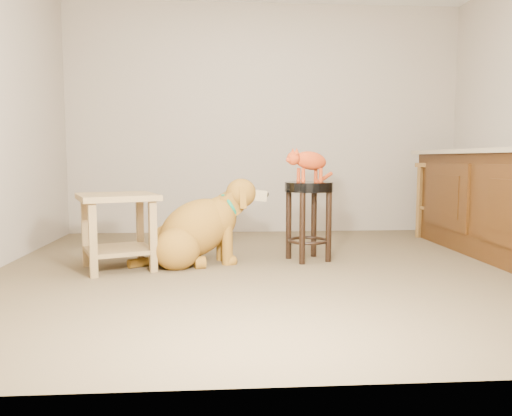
{
  "coord_description": "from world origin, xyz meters",
  "views": [
    {
      "loc": [
        -0.51,
        -3.78,
        0.86
      ],
      "look_at": [
        -0.22,
        0.28,
        0.45
      ],
      "focal_mm": 35.0,
      "sensor_mm": 36.0,
      "label": 1
    }
  ],
  "objects": [
    {
      "name": "floor",
      "position": [
        0.0,
        0.0,
        0.0
      ],
      "size": [
        4.5,
        4.0,
        0.01
      ],
      "primitive_type": "cube",
      "color": "brown",
      "rests_on": "ground"
    },
    {
      "name": "room_shell",
      "position": [
        0.0,
        0.0,
        1.68
      ],
      "size": [
        4.54,
        4.04,
        2.62
      ],
      "color": "gray",
      "rests_on": "ground"
    },
    {
      "name": "cabinet_run",
      "position": [
        1.94,
        0.3,
        0.44
      ],
      "size": [
        0.7,
        2.56,
        0.94
      ],
      "color": "#42240B",
      "rests_on": "ground"
    },
    {
      "name": "padded_stool",
      "position": [
        0.22,
        0.33,
        0.47
      ],
      "size": [
        0.43,
        0.43,
        0.66
      ],
      "rotation": [
        0.0,
        0.0,
        0.33
      ],
      "color": "black",
      "rests_on": "ground"
    },
    {
      "name": "wood_stool",
      "position": [
        1.85,
        1.33,
        0.42
      ],
      "size": [
        0.55,
        0.55,
        0.81
      ],
      "rotation": [
        0.0,
        0.0,
        0.31
      ],
      "color": "brown",
      "rests_on": "ground"
    },
    {
      "name": "side_table",
      "position": [
        -1.31,
        0.09,
        0.39
      ],
      "size": [
        0.73,
        0.73,
        0.58
      ],
      "rotation": [
        0.0,
        0.0,
        0.38
      ],
      "color": "olive",
      "rests_on": "ground"
    },
    {
      "name": "golden_retriever",
      "position": [
        -0.71,
        0.23,
        0.28
      ],
      "size": [
        1.14,
        0.65,
        0.74
      ],
      "rotation": [
        0.0,
        0.0,
        0.25
      ],
      "color": "brown",
      "rests_on": "ground"
    },
    {
      "name": "tabby_kitten",
      "position": [
        0.21,
        0.32,
        0.83
      ],
      "size": [
        0.45,
        0.3,
        0.31
      ],
      "rotation": [
        0.0,
        0.0,
        0.33
      ],
      "color": "#A83410",
      "rests_on": "padded_stool"
    }
  ]
}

